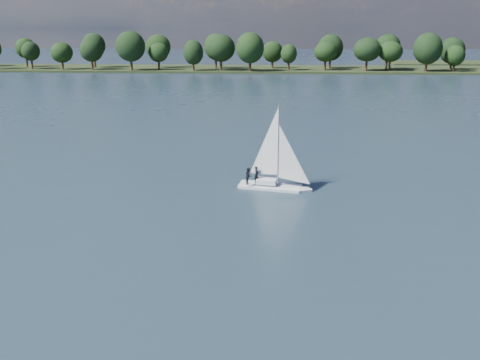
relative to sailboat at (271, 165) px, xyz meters
The scene contains 4 objects.
ground 59.07m from the sailboat, 85.24° to the left, with size 700.00×700.00×0.00m, color #233342.
far_shore 170.90m from the sailboat, 88.36° to the left, with size 660.00×40.00×1.50m, color black.
sailboat is the anchor object (origin of this frame).
treeline 166.19m from the sailboat, 90.68° to the left, with size 562.94×74.02×17.46m.
Camera 1 is at (-4.39, -13.56, 16.50)m, focal length 40.00 mm.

